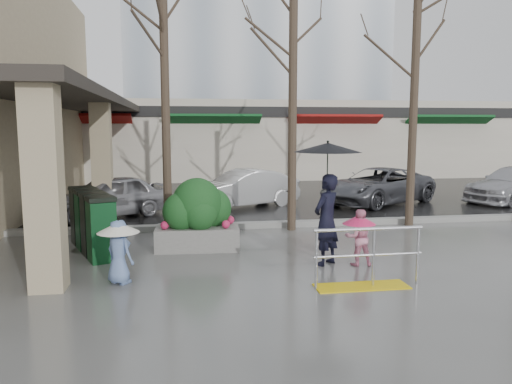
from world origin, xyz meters
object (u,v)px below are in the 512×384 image
object	(u,v)px
car_b	(243,189)
car_c	(377,186)
news_boxes	(92,222)
car_a	(108,196)
woman	(327,193)
tree_midwest	(293,25)
tree_west	(164,27)
handrail	(365,265)
planter	(198,215)
child_pink	(359,233)
tree_mideast	(416,43)
child_blue	(119,244)

from	to	relation	value
car_b	car_c	world-z (taller)	same
news_boxes	car_a	world-z (taller)	news_boxes
woman	car_b	distance (m)	7.31
tree_midwest	news_boxes	size ratio (longest dim) A/B	2.91
tree_west	car_b	bearing A→B (deg)	57.82
handrail	car_a	xyz separation A→B (m)	(-5.17, 7.45, 0.25)
planter	car_b	distance (m)	5.83
woman	child_pink	distance (m)	1.01
tree_mideast	child_blue	bearing A→B (deg)	-151.55
planter	car_b	xyz separation A→B (m)	(1.77, 5.56, -0.13)
tree_west	tree_midwest	distance (m)	3.20
woman	news_boxes	size ratio (longest dim) A/B	1.02
planter	child_pink	bearing A→B (deg)	-30.79
tree_mideast	tree_west	bearing A→B (deg)	-180.00
car_c	woman	bearing A→B (deg)	-59.45
handrail	car_b	world-z (taller)	car_b
handrail	tree_midwest	bearing A→B (deg)	91.91
child_pink	planter	size ratio (longest dim) A/B	0.59
car_a	car_c	world-z (taller)	same
tree_midwest	child_blue	bearing A→B (deg)	-135.24
handrail	woman	distance (m)	1.81
tree_mideast	car_b	size ratio (longest dim) A/B	1.70
tree_mideast	car_c	distance (m)	5.78
woman	tree_mideast	bearing A→B (deg)	-174.69
child_blue	tree_west	bearing A→B (deg)	-59.22
car_c	child_pink	bearing A→B (deg)	-55.17
child_pink	tree_mideast	bearing A→B (deg)	-124.00
handrail	tree_west	xyz separation A→B (m)	(-3.36, 4.80, 4.71)
woman	car_a	xyz separation A→B (m)	(-4.92, 6.00, -0.80)
woman	child_pink	world-z (taller)	woman
child_pink	car_c	bearing A→B (deg)	-110.76
tree_midwest	planter	size ratio (longest dim) A/B	3.74
child_blue	car_a	world-z (taller)	car_a
tree_west	woman	size ratio (longest dim) A/B	2.79
tree_mideast	woman	size ratio (longest dim) A/B	2.66
tree_midwest	news_boxes	world-z (taller)	tree_midwest
handrail	tree_west	distance (m)	7.52
car_c	tree_mideast	bearing A→B (deg)	-40.13
child_blue	car_c	xyz separation A→B (m)	(7.97, 7.82, -0.06)
car_b	planter	bearing A→B (deg)	-41.70
car_a	car_b	distance (m)	4.43
child_pink	child_blue	xyz separation A→B (m)	(-4.50, -0.45, 0.05)
tree_midwest	tree_mideast	world-z (taller)	tree_midwest
handrail	news_boxes	size ratio (longest dim) A/B	0.79
tree_midwest	car_c	size ratio (longest dim) A/B	1.54
child_blue	car_a	size ratio (longest dim) A/B	0.30
child_blue	car_c	distance (m)	11.16
tree_west	tree_midwest	world-z (taller)	tree_midwest
child_blue	car_c	size ratio (longest dim) A/B	0.25
tree_west	child_pink	xyz separation A→B (m)	(3.73, -3.50, -4.45)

